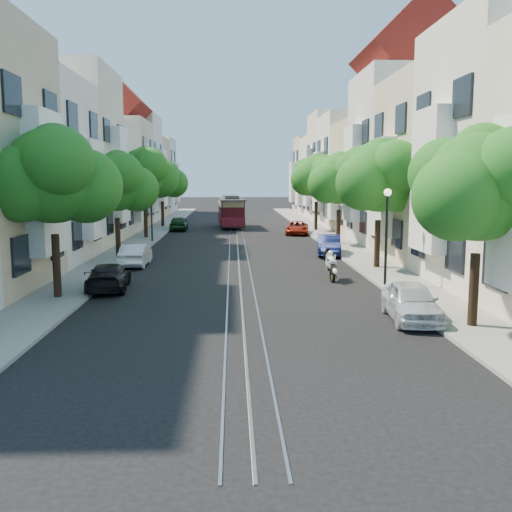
{
  "coord_description": "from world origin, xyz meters",
  "views": [
    {
      "loc": [
        -0.33,
        -20.22,
        4.7
      ],
      "look_at": [
        0.65,
        3.59,
        1.46
      ],
      "focal_mm": 40.0,
      "sensor_mm": 36.0,
      "label": 1
    }
  ],
  "objects": [
    {
      "name": "ground",
      "position": [
        0.0,
        28.0,
        0.0
      ],
      "size": [
        200.0,
        200.0,
        0.0
      ],
      "primitive_type": "plane",
      "color": "black",
      "rests_on": "ground"
    },
    {
      "name": "rail_slot",
      "position": [
        0.0,
        28.0,
        0.01
      ],
      "size": [
        0.06,
        80.0,
        0.02
      ],
      "primitive_type": "cube",
      "color": "gray",
      "rests_on": "ground"
    },
    {
      "name": "rail_right",
      "position": [
        0.55,
        28.0,
        0.01
      ],
      "size": [
        0.06,
        80.0,
        0.02
      ],
      "primitive_type": "cube",
      "color": "gray",
      "rests_on": "ground"
    },
    {
      "name": "lamp_west",
      "position": [
        -6.3,
        22.0,
        2.85
      ],
      "size": [
        0.32,
        0.32,
        4.16
      ],
      "color": "black",
      "rests_on": "ground"
    },
    {
      "name": "parked_car_e_near",
      "position": [
        5.6,
        -1.87,
        0.65
      ],
      "size": [
        1.79,
        3.89,
        1.29
      ],
      "primitive_type": "imported",
      "rotation": [
        0.0,
        0.0,
        -0.07
      ],
      "color": "silver",
      "rests_on": "ground"
    },
    {
      "name": "cable_car",
      "position": [
        -0.5,
        34.88,
        1.68
      ],
      "size": [
        2.81,
        7.52,
        2.83
      ],
      "rotation": [
        0.0,
        0.0,
        0.07
      ],
      "color": "black",
      "rests_on": "ground"
    },
    {
      "name": "tree_e_c",
      "position": [
        7.26,
        19.98,
        4.6
      ],
      "size": [
        4.84,
        3.99,
        6.52
      ],
      "color": "black",
      "rests_on": "ground"
    },
    {
      "name": "sidewalk_east",
      "position": [
        7.25,
        28.0,
        0.06
      ],
      "size": [
        2.5,
        80.0,
        0.12
      ],
      "primitive_type": "cube",
      "color": "gray",
      "rests_on": "ground"
    },
    {
      "name": "lamp_east",
      "position": [
        6.3,
        4.0,
        2.85
      ],
      "size": [
        0.32,
        0.32,
        4.16
      ],
      "color": "black",
      "rests_on": "ground"
    },
    {
      "name": "parked_car_e_mid",
      "position": [
        5.6,
        14.52,
        0.64
      ],
      "size": [
        1.83,
        4.02,
        1.28
      ],
      "primitive_type": "imported",
      "rotation": [
        0.0,
        0.0,
        -0.13
      ],
      "color": "#0D1541",
      "rests_on": "ground"
    },
    {
      "name": "tree_e_b",
      "position": [
        7.26,
        8.98,
        4.73
      ],
      "size": [
        4.93,
        4.08,
        6.68
      ],
      "color": "black",
      "rests_on": "ground"
    },
    {
      "name": "parked_car_e_far",
      "position": [
        5.14,
        27.78,
        0.56
      ],
      "size": [
        2.41,
        4.27,
        1.12
      ],
      "primitive_type": "imported",
      "rotation": [
        0.0,
        0.0,
        -0.14
      ],
      "color": "maroon",
      "rests_on": "ground"
    },
    {
      "name": "tree_w_a",
      "position": [
        -7.14,
        1.98,
        4.73
      ],
      "size": [
        4.93,
        4.08,
        6.68
      ],
      "color": "black",
      "rests_on": "ground"
    },
    {
      "name": "rail_left",
      "position": [
        -0.55,
        28.0,
        0.01
      ],
      "size": [
        0.06,
        80.0,
        0.02
      ],
      "primitive_type": "cube",
      "color": "gray",
      "rests_on": "ground"
    },
    {
      "name": "townhouses_east",
      "position": [
        11.87,
        27.91,
        5.18
      ],
      "size": [
        7.75,
        72.0,
        12.0
      ],
      "color": "beige",
      "rests_on": "ground"
    },
    {
      "name": "sportbike_rider",
      "position": [
        4.19,
        5.67,
        0.81
      ],
      "size": [
        0.53,
        1.77,
        1.51
      ],
      "rotation": [
        0.0,
        0.0,
        0.07
      ],
      "color": "black",
      "rests_on": "ground"
    },
    {
      "name": "townhouses_west",
      "position": [
        -11.87,
        27.91,
        5.08
      ],
      "size": [
        7.75,
        72.0,
        11.76
      ],
      "color": "silver",
      "rests_on": "ground"
    },
    {
      "name": "tree_e_d",
      "position": [
        7.26,
        30.98,
        4.87
      ],
      "size": [
        5.01,
        4.16,
        6.85
      ],
      "color": "black",
      "rests_on": "ground"
    },
    {
      "name": "tree_w_d",
      "position": [
        -7.14,
        35.98,
        4.6
      ],
      "size": [
        4.84,
        3.99,
        6.52
      ],
      "color": "black",
      "rests_on": "ground"
    },
    {
      "name": "parked_car_w_far",
      "position": [
        -5.26,
        32.05,
        0.66
      ],
      "size": [
        1.65,
        3.9,
        1.31
      ],
      "primitive_type": "imported",
      "rotation": [
        0.0,
        0.0,
        3.17
      ],
      "color": "#153619",
      "rests_on": "ground"
    },
    {
      "name": "parked_car_w_mid",
      "position": [
        -5.6,
        10.61,
        0.61
      ],
      "size": [
        1.29,
        3.7,
        1.22
      ],
      "primitive_type": "imported",
      "rotation": [
        0.0,
        0.0,
        3.14
      ],
      "color": "silver",
      "rests_on": "ground"
    },
    {
      "name": "parked_car_w_near",
      "position": [
        -5.6,
        3.82,
        0.58
      ],
      "size": [
        1.96,
        4.1,
        1.15
      ],
      "primitive_type": "imported",
      "rotation": [
        0.0,
        0.0,
        3.23
      ],
      "color": "black",
      "rests_on": "ground"
    },
    {
      "name": "tree_w_b",
      "position": [
        -7.14,
        13.98,
        4.4
      ],
      "size": [
        4.72,
        3.87,
        6.27
      ],
      "color": "black",
      "rests_on": "ground"
    },
    {
      "name": "lane_line",
      "position": [
        0.0,
        28.0,
        0.0
      ],
      "size": [
        0.08,
        80.0,
        0.01
      ],
      "primitive_type": "cube",
      "color": "tan",
      "rests_on": "ground"
    },
    {
      "name": "tree_e_a",
      "position": [
        7.26,
        -3.02,
        4.4
      ],
      "size": [
        4.72,
        3.87,
        6.27
      ],
      "color": "black",
      "rests_on": "ground"
    },
    {
      "name": "sidewalk_west",
      "position": [
        -7.25,
        28.0,
        0.06
      ],
      "size": [
        2.5,
        80.0,
        0.12
      ],
      "primitive_type": "cube",
      "color": "gray",
      "rests_on": "ground"
    },
    {
      "name": "tree_w_c",
      "position": [
        -7.14,
        24.98,
        5.07
      ],
      "size": [
        5.13,
        4.28,
        7.09
      ],
      "color": "black",
      "rests_on": "ground"
    }
  ]
}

